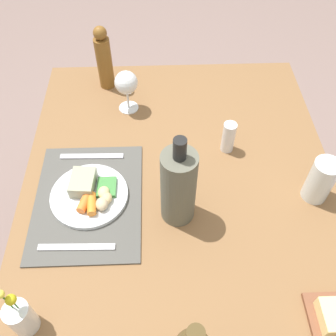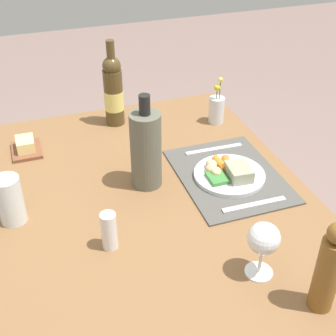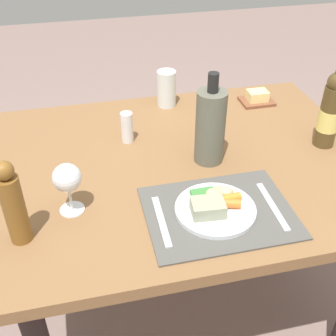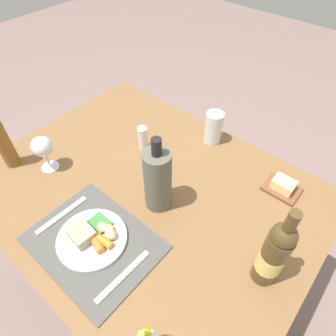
{
  "view_description": "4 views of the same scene",
  "coord_description": "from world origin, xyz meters",
  "px_view_note": "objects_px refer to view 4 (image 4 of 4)",
  "views": [
    {
      "loc": [
        0.66,
        -0.06,
        1.64
      ],
      "look_at": [
        -0.04,
        -0.04,
        0.78
      ],
      "focal_mm": 40.2,
      "sensor_mm": 36.0,
      "label": 1
    },
    {
      "loc": [
        -1.06,
        0.31,
        1.58
      ],
      "look_at": [
        0.03,
        -0.07,
        0.79
      ],
      "focal_mm": 49.26,
      "sensor_mm": 36.0,
      "label": 2
    },
    {
      "loc": [
        -0.32,
        -1.13,
        1.53
      ],
      "look_at": [
        -0.07,
        -0.08,
        0.76
      ],
      "focal_mm": 46.08,
      "sensor_mm": 36.0,
      "label": 3
    },
    {
      "loc": [
        0.52,
        -0.48,
        1.59
      ],
      "look_at": [
        0.03,
        0.1,
        0.77
      ],
      "focal_mm": 31.38,
      "sensor_mm": 36.0,
      "label": 4
    }
  ],
  "objects_px": {
    "pepper_mill": "(3,142)",
    "water_tumbler": "(213,129)",
    "dinner_plate": "(92,236)",
    "salt_shaker": "(143,139)",
    "wine_bottle": "(274,254)",
    "wine_glass": "(42,147)",
    "dining_table": "(147,204)",
    "fork": "(62,215)",
    "butter_dish": "(283,187)",
    "cooler_bottle": "(158,180)",
    "knife": "(123,276)"
  },
  "relations": [
    {
      "from": "salt_shaker",
      "to": "wine_glass",
      "type": "bearing_deg",
      "value": -122.63
    },
    {
      "from": "butter_dish",
      "to": "wine_bottle",
      "type": "relative_size",
      "value": 0.4
    },
    {
      "from": "dining_table",
      "to": "butter_dish",
      "type": "bearing_deg",
      "value": 40.11
    },
    {
      "from": "wine_bottle",
      "to": "salt_shaker",
      "type": "xyz_separation_m",
      "value": [
        -0.66,
        0.17,
        -0.08
      ]
    },
    {
      "from": "water_tumbler",
      "to": "dining_table",
      "type": "bearing_deg",
      "value": -94.53
    },
    {
      "from": "wine_bottle",
      "to": "water_tumbler",
      "type": "height_order",
      "value": "wine_bottle"
    },
    {
      "from": "fork",
      "to": "butter_dish",
      "type": "xyz_separation_m",
      "value": [
        0.53,
        0.61,
        0.01
      ]
    },
    {
      "from": "knife",
      "to": "cooler_bottle",
      "type": "xyz_separation_m",
      "value": [
        -0.1,
        0.28,
        0.12
      ]
    },
    {
      "from": "dinner_plate",
      "to": "water_tumbler",
      "type": "bearing_deg",
      "value": 88.8
    },
    {
      "from": "knife",
      "to": "fork",
      "type": "bearing_deg",
      "value": 179.44
    },
    {
      "from": "dining_table",
      "to": "water_tumbler",
      "type": "distance_m",
      "value": 0.43
    },
    {
      "from": "knife",
      "to": "pepper_mill",
      "type": "distance_m",
      "value": 0.7
    },
    {
      "from": "dinner_plate",
      "to": "cooler_bottle",
      "type": "height_order",
      "value": "cooler_bottle"
    },
    {
      "from": "knife",
      "to": "cooler_bottle",
      "type": "distance_m",
      "value": 0.32
    },
    {
      "from": "butter_dish",
      "to": "wine_glass",
      "type": "xyz_separation_m",
      "value": [
        -0.77,
        -0.5,
        0.09
      ]
    },
    {
      "from": "pepper_mill",
      "to": "dinner_plate",
      "type": "bearing_deg",
      "value": -1.73
    },
    {
      "from": "wine_glass",
      "to": "dinner_plate",
      "type": "bearing_deg",
      "value": -14.38
    },
    {
      "from": "pepper_mill",
      "to": "butter_dish",
      "type": "height_order",
      "value": "pepper_mill"
    },
    {
      "from": "pepper_mill",
      "to": "water_tumbler",
      "type": "height_order",
      "value": "pepper_mill"
    },
    {
      "from": "wine_bottle",
      "to": "salt_shaker",
      "type": "height_order",
      "value": "wine_bottle"
    },
    {
      "from": "dinner_plate",
      "to": "butter_dish",
      "type": "relative_size",
      "value": 1.76
    },
    {
      "from": "pepper_mill",
      "to": "wine_glass",
      "type": "xyz_separation_m",
      "value": [
        0.13,
        0.08,
        -0.01
      ]
    },
    {
      "from": "dining_table",
      "to": "pepper_mill",
      "type": "height_order",
      "value": "pepper_mill"
    },
    {
      "from": "dining_table",
      "to": "wine_bottle",
      "type": "height_order",
      "value": "wine_bottle"
    },
    {
      "from": "dining_table",
      "to": "salt_shaker",
      "type": "distance_m",
      "value": 0.27
    },
    {
      "from": "fork",
      "to": "knife",
      "type": "xyz_separation_m",
      "value": [
        0.32,
        -0.01,
        0.0
      ]
    },
    {
      "from": "pepper_mill",
      "to": "wine_bottle",
      "type": "relative_size",
      "value": 0.75
    },
    {
      "from": "dinner_plate",
      "to": "butter_dish",
      "type": "xyz_separation_m",
      "value": [
        0.38,
        0.6,
        -0.0
      ]
    },
    {
      "from": "cooler_bottle",
      "to": "water_tumbler",
      "type": "bearing_deg",
      "value": 96.64
    },
    {
      "from": "cooler_bottle",
      "to": "dining_table",
      "type": "bearing_deg",
      "value": 170.82
    },
    {
      "from": "pepper_mill",
      "to": "wine_glass",
      "type": "bearing_deg",
      "value": 32.2
    },
    {
      "from": "fork",
      "to": "cooler_bottle",
      "type": "bearing_deg",
      "value": 52.02
    },
    {
      "from": "knife",
      "to": "water_tumbler",
      "type": "relative_size",
      "value": 1.44
    },
    {
      "from": "pepper_mill",
      "to": "water_tumbler",
      "type": "distance_m",
      "value": 0.84
    },
    {
      "from": "pepper_mill",
      "to": "salt_shaker",
      "type": "height_order",
      "value": "pepper_mill"
    },
    {
      "from": "dining_table",
      "to": "wine_glass",
      "type": "xyz_separation_m",
      "value": [
        -0.37,
        -0.17,
        0.2
      ]
    },
    {
      "from": "wine_bottle",
      "to": "wine_glass",
      "type": "relative_size",
      "value": 2.1
    },
    {
      "from": "salt_shaker",
      "to": "water_tumbler",
      "type": "height_order",
      "value": "water_tumbler"
    },
    {
      "from": "butter_dish",
      "to": "dinner_plate",
      "type": "bearing_deg",
      "value": -122.16
    },
    {
      "from": "fork",
      "to": "dining_table",
      "type": "bearing_deg",
      "value": 64.91
    },
    {
      "from": "dinner_plate",
      "to": "salt_shaker",
      "type": "relative_size",
      "value": 2.07
    },
    {
      "from": "dining_table",
      "to": "cooler_bottle",
      "type": "relative_size",
      "value": 4.1
    },
    {
      "from": "knife",
      "to": "salt_shaker",
      "type": "relative_size",
      "value": 1.88
    },
    {
      "from": "wine_bottle",
      "to": "wine_glass",
      "type": "height_order",
      "value": "wine_bottle"
    },
    {
      "from": "dinner_plate",
      "to": "salt_shaker",
      "type": "bearing_deg",
      "value": 112.82
    },
    {
      "from": "knife",
      "to": "butter_dish",
      "type": "height_order",
      "value": "butter_dish"
    },
    {
      "from": "pepper_mill",
      "to": "wine_glass",
      "type": "distance_m",
      "value": 0.16
    },
    {
      "from": "cooler_bottle",
      "to": "pepper_mill",
      "type": "bearing_deg",
      "value": -157.87
    },
    {
      "from": "dinner_plate",
      "to": "knife",
      "type": "height_order",
      "value": "dinner_plate"
    },
    {
      "from": "fork",
      "to": "salt_shaker",
      "type": "distance_m",
      "value": 0.44
    }
  ]
}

